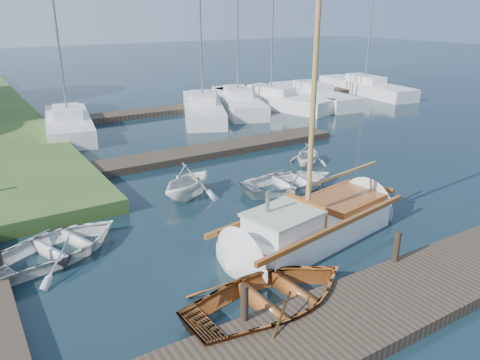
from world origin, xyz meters
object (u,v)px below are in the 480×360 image
tender_d (308,153)px  marina_boat_2 (203,107)px  marina_boat_0 (69,123)px  marina_boat_7 (365,86)px  mooring_post_1 (245,303)px  marina_boat_5 (312,94)px  tender_c (290,179)px  sailboat (315,226)px  tender_b (188,178)px  mooring_post_2 (397,246)px  marina_boat_4 (271,98)px  dinghy (273,293)px  marina_boat_3 (238,100)px  tender_a (58,243)px

tender_d → marina_boat_2: 11.02m
marina_boat_0 → marina_boat_7: marina_boat_7 is taller
mooring_post_1 → marina_boat_5: marina_boat_5 is taller
tender_d → tender_c: bearing=94.9°
sailboat → tender_b: bearing=99.7°
marina_boat_0 → marina_boat_5: (16.87, 0.07, 0.01)m
marina_boat_0 → marina_boat_5: bearing=-79.8°
mooring_post_2 → sailboat: bearing=100.8°
marina_boat_7 → marina_boat_4: bearing=99.8°
mooring_post_1 → marina_boat_7: marina_boat_7 is taller
dinghy → marina_boat_5: marina_boat_5 is taller
dinghy → marina_boat_3: 22.22m
marina_boat_4 → marina_boat_7: marina_boat_7 is taller
sailboat → marina_boat_4: 19.42m
marina_boat_2 → marina_boat_3: 3.06m
marina_boat_0 → marina_boat_3: marina_boat_3 is taller
marina_boat_4 → tender_c: bearing=130.8°
marina_boat_0 → marina_boat_2: 8.10m
mooring_post_2 → dinghy: (-3.58, 0.30, -0.28)m
mooring_post_2 → tender_c: bearing=78.0°
marina_boat_4 → mooring_post_2: bearing=136.6°
marina_boat_0 → dinghy: bearing=-169.7°
marina_boat_0 → marina_boat_4: marina_boat_4 is taller
mooring_post_1 → marina_boat_3: bearing=58.7°
tender_a → marina_boat_3: (14.45, 14.31, 0.20)m
mooring_post_2 → marina_boat_7: size_ratio=0.07×
tender_a → marina_boat_2: (11.46, 13.61, 0.19)m
tender_c → mooring_post_2: bearing=173.2°
mooring_post_2 → tender_b: size_ratio=0.31×
dinghy → tender_a: (-3.46, 5.01, -0.04)m
sailboat → marina_boat_4: bearing=48.5°
marina_boat_2 → tender_c: bearing=-169.6°
marina_boat_2 → marina_boat_4: size_ratio=1.04×
sailboat → marina_boat_5: 21.31m
marina_boat_3 → mooring_post_1: bearing=169.0°
tender_a → tender_b: size_ratio=1.41×
mooring_post_1 → tender_d: mooring_post_1 is taller
sailboat → marina_boat_2: bearing=63.5°
marina_boat_2 → marina_boat_4: bearing=-64.3°
tender_a → tender_d: size_ratio=1.83×
mooring_post_1 → marina_boat_4: marina_boat_4 is taller
tender_d → marina_boat_3: (3.68, 11.70, 0.05)m
marina_boat_7 → marina_boat_3: bearing=96.6°
tender_a → marina_boat_5: size_ratio=0.32×
tender_a → marina_boat_2: size_ratio=0.32×
marina_boat_4 → marina_boat_5: 3.49m
marina_boat_0 → marina_boat_3: (11.08, 0.81, 0.02)m
dinghy → marina_boat_0: (-0.10, 18.50, 0.14)m
tender_b → marina_boat_2: 13.33m
dinghy → marina_boat_4: 22.99m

